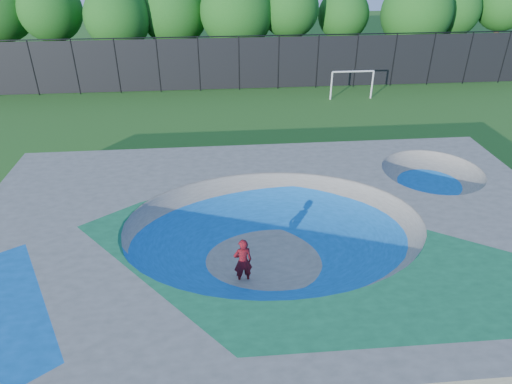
# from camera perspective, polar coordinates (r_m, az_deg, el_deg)

# --- Properties ---
(ground) EXTENTS (120.00, 120.00, 0.00)m
(ground) POSITION_cam_1_polar(r_m,az_deg,el_deg) (17.33, 2.12, -8.02)
(ground) COLOR #245718
(ground) RESTS_ON ground
(skate_deck) EXTENTS (22.00, 14.00, 1.50)m
(skate_deck) POSITION_cam_1_polar(r_m,az_deg,el_deg) (16.88, 2.16, -6.01)
(skate_deck) COLOR gray
(skate_deck) RESTS_ON ground
(skater) EXTENTS (0.72, 0.54, 1.78)m
(skater) POSITION_cam_1_polar(r_m,az_deg,el_deg) (15.64, -1.65, -8.66)
(skater) COLOR red
(skater) RESTS_ON ground
(skateboard) EXTENTS (0.80, 0.34, 0.05)m
(skateboard) POSITION_cam_1_polar(r_m,az_deg,el_deg) (16.20, -1.60, -11.06)
(skateboard) COLOR black
(skateboard) RESTS_ON ground
(soccer_goal) EXTENTS (3.13, 0.12, 2.06)m
(soccer_goal) POSITION_cam_1_polar(r_m,az_deg,el_deg) (34.36, 11.96, 13.60)
(soccer_goal) COLOR silver
(soccer_goal) RESTS_ON ground
(fence) EXTENTS (48.09, 0.09, 4.04)m
(fence) POSITION_cam_1_polar(r_m,az_deg,el_deg) (35.66, -2.14, 15.89)
(fence) COLOR black
(fence) RESTS_ON ground
(treeline) EXTENTS (51.15, 7.66, 8.29)m
(treeline) POSITION_cam_1_polar(r_m,az_deg,el_deg) (40.05, -1.93, 21.63)
(treeline) COLOR #453522
(treeline) RESTS_ON ground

